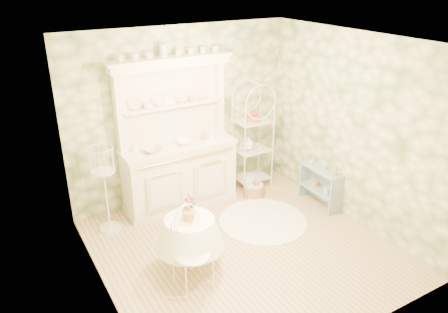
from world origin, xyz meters
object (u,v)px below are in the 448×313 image
cafe_chair (193,252)px  birdcage_stand (105,183)px  floor_basket (254,189)px  round_table (190,243)px  bakers_rack (253,134)px  kitchen_dresser (178,136)px  side_shelf (320,187)px

cafe_chair → birdcage_stand: size_ratio=0.67×
floor_basket → round_table: bearing=-145.5°
floor_basket → bakers_rack: bearing=62.6°
birdcage_stand → floor_basket: 2.43m
birdcage_stand → floor_basket: (2.34, -0.20, -0.63)m
bakers_rack → birdcage_stand: (-2.51, -0.14, -0.20)m
kitchen_dresser → floor_basket: bearing=-17.5°
bakers_rack → floor_basket: bakers_rack is taller
bakers_rack → birdcage_stand: bearing=-177.4°
side_shelf → round_table: size_ratio=0.94×
cafe_chair → birdcage_stand: bearing=84.2°
floor_basket → birdcage_stand: bearing=175.1°
bakers_rack → round_table: bakers_rack is taller
bakers_rack → side_shelf: bakers_rack is taller
kitchen_dresser → bakers_rack: (1.32, -0.03, -0.22)m
side_shelf → floor_basket: bearing=134.8°
side_shelf → cafe_chair: (-2.58, -0.76, 0.18)m
side_shelf → round_table: bearing=-169.0°
round_table → bakers_rack: bearing=38.7°
side_shelf → floor_basket: 1.07m
kitchen_dresser → round_table: 1.82m
cafe_chair → bakers_rack: bearing=21.0°
bakers_rack → cafe_chair: 2.78m
kitchen_dresser → birdcage_stand: bearing=-172.2°
kitchen_dresser → bakers_rack: bearing=-1.1°
side_shelf → birdcage_stand: 3.24m
round_table → floor_basket: (1.73, 1.19, -0.28)m
kitchen_dresser → side_shelf: kitchen_dresser is taller
kitchen_dresser → cafe_chair: (-0.71, -1.88, -0.65)m
kitchen_dresser → cafe_chair: kitchen_dresser is taller
side_shelf → round_table: 2.49m
bakers_rack → birdcage_stand: 2.52m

